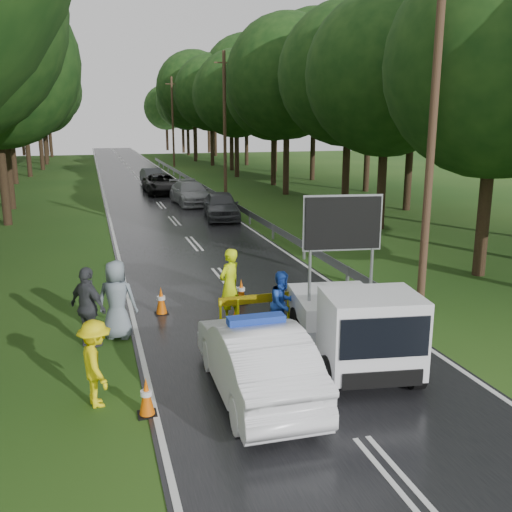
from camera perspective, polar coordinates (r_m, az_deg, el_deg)
name	(u,v)px	position (r m, az deg, el deg)	size (l,w,h in m)	color
ground	(279,343)	(14.29, 2.36, -8.73)	(160.00, 160.00, 0.00)	#194112
road	(151,194)	(43.08, -10.46, 6.14)	(7.00, 140.00, 0.02)	black
guardrail	(201,185)	(43.21, -5.53, 7.04)	(0.12, 60.06, 0.70)	gray
utility_pole_near	(432,132)	(17.33, 17.21, 11.80)	(1.40, 0.24, 10.00)	#4C3523
utility_pole_mid	(225,124)	(41.61, -3.15, 13.07)	(1.40, 0.24, 10.00)	#4C3523
utility_pole_far	(173,122)	(67.20, -8.32, 13.14)	(1.40, 0.24, 10.00)	#4C3523
police_sedan	(256,359)	(11.52, 0.01, -10.28)	(1.66, 4.63, 1.67)	white
work_truck	(354,323)	(12.97, 9.80, -6.61)	(2.65, 4.83, 3.66)	gray
barrier	(264,303)	(14.90, 0.76, -4.71)	(2.40, 0.09, 0.99)	yellow
officer	(229,285)	(15.57, -2.67, -2.90)	(0.74, 0.48, 2.02)	#D8F60D
civilian	(283,304)	(14.52, 2.69, -4.79)	(0.83, 0.65, 1.70)	#1C47B8
bystander_left	(96,363)	(11.51, -15.73, -10.30)	(1.11, 0.64, 1.73)	yellow
bystander_mid	(88,307)	(14.34, -16.42, -4.95)	(1.17, 0.49, 2.00)	#3B3D43
bystander_right	(117,300)	(14.71, -13.74, -4.27)	(0.99, 0.64, 2.02)	gray
queue_car_first	(221,205)	(31.59, -3.51, 5.07)	(1.80, 4.47, 1.52)	#3F4146
queue_car_second	(191,193)	(37.30, -6.56, 6.27)	(2.06, 5.08, 1.47)	gray
queue_car_third	(162,184)	(43.04, -9.43, 7.13)	(2.41, 5.22, 1.45)	black
queue_car_fourth	(153,177)	(48.98, -10.29, 7.82)	(1.45, 4.17, 1.37)	#46494E
cone_near_left	(146,397)	(11.14, -10.90, -13.70)	(0.36, 0.36, 0.75)	black
cone_center	(234,323)	(14.76, -2.17, -6.69)	(0.30, 0.30, 0.64)	black
cone_far	(241,292)	(17.06, -1.49, -3.61)	(0.37, 0.37, 0.79)	black
cone_left_mid	(161,301)	(16.41, -9.46, -4.46)	(0.38, 0.38, 0.81)	black
cone_right	(378,299)	(16.80, 12.15, -4.24)	(0.36, 0.36, 0.77)	black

